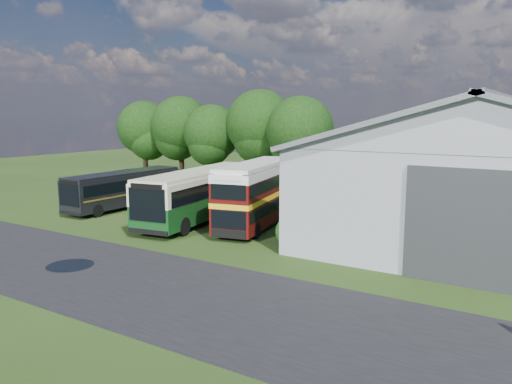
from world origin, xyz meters
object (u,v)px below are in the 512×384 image
Objects in this scene: bus_dark_single at (124,189)px; bus_green_single at (202,194)px; bus_maroon_double at (258,194)px; storage_shed at (505,164)px.

bus_green_single is at bearing -2.94° from bus_dark_single.
bus_maroon_double reaches higher than bus_dark_single.
storage_shed is 1.96× the size of bus_green_single.
storage_shed is at bearing 15.07° from bus_dark_single.
storage_shed is 19.28m from bus_green_single.
bus_maroon_double is (4.14, 0.53, 0.24)m from bus_green_single.
bus_green_single reaches higher than bus_dark_single.
bus_dark_single is at bearing 168.74° from bus_maroon_double.
storage_shed is 2.51× the size of bus_maroon_double.
bus_green_single is 1.25× the size of bus_dark_single.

